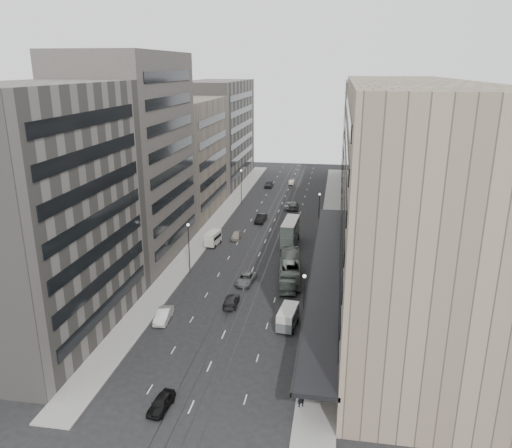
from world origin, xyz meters
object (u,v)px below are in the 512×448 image
Objects in this scene: bus_far at (290,267)px; sedan_2 at (246,279)px; bus_near at (287,275)px; double_decker at (290,231)px; sedan_1 at (164,315)px; panel_van at (213,238)px; pedestrian at (301,398)px; vw_microbus at (288,317)px; sedan_0 at (161,403)px.

bus_far is 2.42× the size of sedan_2.
sedan_2 is at bearing 1.20° from bus_near.
double_decker is (-1.55, 15.23, 0.81)m from bus_far.
sedan_1 reaches higher than sedan_2.
panel_van is at bearing 127.00° from sedan_2.
sedan_2 is (-6.49, -3.28, -1.01)m from bus_far.
bus_near is 29.03m from pedestrian.
bus_near reaches higher than vw_microbus.
sedan_0 is at bearing -96.00° from double_decker.
sedan_0 is (-7.57, -48.76, -1.85)m from double_decker.
sedan_2 is (-7.76, 12.38, -0.74)m from vw_microbus.
sedan_0 is (6.44, -45.88, -0.77)m from panel_van.
bus_far is 7.34m from sedan_2.
bus_near is 2.50m from bus_far.
sedan_2 is 2.52× the size of pedestrian.
sedan_1 is at bearing -109.84° from double_decker.
bus_near is 2.54× the size of sedan_0.
sedan_1 is at bearing 42.25° from bus_far.
double_decker is 14.35m from panel_van.
sedan_0 is at bearing -74.83° from sedan_1.
sedan_2 is at bearing -97.06° from pedestrian.
double_decker reaches higher than sedan_0.
vw_microbus is (1.27, -15.66, -0.27)m from bus_far.
bus_far is 22.33m from sedan_1.
double_decker is 1.98× the size of panel_van.
sedan_0 is at bearing -88.13° from sedan_2.
pedestrian is at bearing -40.92° from sedan_1.
sedan_0 is at bearing 67.83° from bus_near.
pedestrian is (19.05, -14.53, 0.39)m from sedan_1.
sedan_2 is 29.86m from pedestrian.
panel_van is at bearing -50.07° from bus_near.
bus_near reaches higher than panel_van.
panel_van is (-15.37, 14.82, 0.04)m from bus_near.
double_decker is 1.86× the size of sedan_1.
sedan_2 is (9.08, -15.63, -0.74)m from panel_van.
vw_microbus is at bearing 66.30° from sedan_0.
bus_near is 2.31× the size of panel_van.
pedestrian is (4.18, -31.17, -0.56)m from bus_far.
bus_near is at bearing -36.25° from panel_van.
bus_far is at bearing 44.64° from sedan_1.
panel_van is 29.00m from sedan_1.
vw_microbus is 0.98× the size of sedan_2.
vw_microbus is 32.68m from panel_van.
double_decker is 34.58m from sedan_1.
double_decker reaches higher than vw_microbus.
vw_microbus is at bearing 90.20° from bus_near.
bus_far is 2.46× the size of vw_microbus.
sedan_0 is 0.86× the size of sedan_1.
bus_near is at bearing 102.68° from vw_microbus.
sedan_1 is 23.96m from pedestrian.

